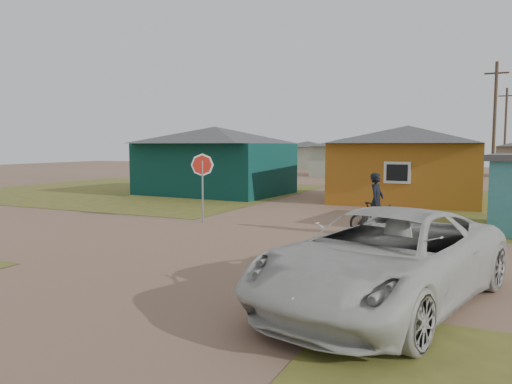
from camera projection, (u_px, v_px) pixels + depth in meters
ground at (240, 248)px, 14.11m from camera, size 120.00×120.00×0.00m
grass_nw at (136, 191)px, 31.74m from camera, size 20.00×18.00×0.00m
house_teal at (215, 159)px, 29.68m from camera, size 8.93×7.08×4.00m
house_yellow at (407, 163)px, 25.49m from camera, size 7.72×6.76×3.90m
house_pale_west at (346, 156)px, 47.13m from camera, size 7.04×6.15×3.60m
house_pale_north at (308, 155)px, 61.34m from camera, size 6.28×5.81×3.40m
utility_pole_near at (494, 125)px, 30.82m from camera, size 1.40×0.20×8.00m
utility_pole_far at (505, 131)px, 44.83m from camera, size 1.40×0.20×8.00m
stop_sign at (202, 172)px, 18.59m from camera, size 0.85×0.11×2.59m
cyclist at (376, 213)px, 15.91m from camera, size 1.84×0.74×2.02m
vehicle at (385, 258)px, 9.00m from camera, size 4.31×6.72×1.73m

